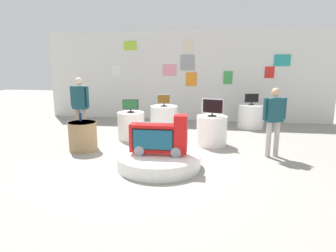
# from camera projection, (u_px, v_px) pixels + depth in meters

# --- Properties ---
(ground_plane) EXTENTS (30.00, 30.00, 0.00)m
(ground_plane) POSITION_uv_depth(u_px,v_px,m) (160.00, 162.00, 6.62)
(ground_plane) COLOR gray
(back_wall_display) EXTENTS (10.57, 0.13, 3.25)m
(back_wall_display) POSITION_uv_depth(u_px,v_px,m) (185.00, 76.00, 11.11)
(back_wall_display) COLOR silver
(back_wall_display) RESTS_ON ground
(main_display_pedestal) EXTENTS (1.75, 1.75, 0.28)m
(main_display_pedestal) POSITION_uv_depth(u_px,v_px,m) (159.00, 161.00, 6.29)
(main_display_pedestal) COLOR white
(main_display_pedestal) RESTS_ON ground
(novelty_firetruck_tv) EXTENTS (1.18, 0.37, 0.85)m
(novelty_firetruck_tv) POSITION_uv_depth(u_px,v_px,m) (160.00, 138.00, 6.17)
(novelty_firetruck_tv) COLOR gray
(novelty_firetruck_tv) RESTS_ON main_display_pedestal
(display_pedestal_left_rear) EXTENTS (0.75, 0.75, 0.78)m
(display_pedestal_left_rear) POSITION_uv_depth(u_px,v_px,m) (131.00, 126.00, 8.50)
(display_pedestal_left_rear) COLOR white
(display_pedestal_left_rear) RESTS_ON ground
(tv_on_left_rear) EXTENTS (0.44, 0.20, 0.36)m
(tv_on_left_rear) POSITION_uv_depth(u_px,v_px,m) (131.00, 105.00, 8.38)
(tv_on_left_rear) COLOR black
(tv_on_left_rear) RESTS_ON display_pedestal_left_rear
(display_pedestal_center_rear) EXTENTS (0.80, 0.80, 0.78)m
(display_pedestal_center_rear) POSITION_uv_depth(u_px,v_px,m) (212.00, 130.00, 7.92)
(display_pedestal_center_rear) COLOR white
(display_pedestal_center_rear) RESTS_ON ground
(tv_on_center_rear) EXTENTS (0.56, 0.23, 0.45)m
(tv_on_center_rear) POSITION_uv_depth(u_px,v_px,m) (212.00, 107.00, 7.79)
(tv_on_center_rear) COLOR black
(tv_on_center_rear) RESTS_ON display_pedestal_center_rear
(display_pedestal_right_rear) EXTENTS (0.87, 0.87, 0.78)m
(display_pedestal_right_rear) POSITION_uv_depth(u_px,v_px,m) (164.00, 118.00, 9.66)
(display_pedestal_right_rear) COLOR white
(display_pedestal_right_rear) RESTS_ON ground
(tv_on_right_rear) EXTENTS (0.42, 0.19, 0.37)m
(tv_on_right_rear) POSITION_uv_depth(u_px,v_px,m) (164.00, 100.00, 9.53)
(tv_on_right_rear) COLOR black
(tv_on_right_rear) RESTS_ON display_pedestal_right_rear
(display_pedestal_far_right) EXTENTS (0.84, 0.84, 0.78)m
(display_pedestal_far_right) POSITION_uv_depth(u_px,v_px,m) (251.00, 116.00, 9.98)
(display_pedestal_far_right) COLOR white
(display_pedestal_far_right) RESTS_ON ground
(tv_on_far_right) EXTENTS (0.45, 0.17, 0.36)m
(tv_on_far_right) POSITION_uv_depth(u_px,v_px,m) (252.00, 99.00, 9.85)
(tv_on_far_right) COLOR black
(tv_on_far_right) RESTS_ON display_pedestal_far_right
(side_table_round) EXTENTS (0.71, 0.71, 0.71)m
(side_table_round) POSITION_uv_depth(u_px,v_px,m) (83.00, 136.00, 7.44)
(side_table_round) COLOR #9E7F56
(side_table_round) RESTS_ON ground
(bottle_on_side_table) EXTENTS (0.06, 0.06, 0.27)m
(bottle_on_side_table) POSITION_uv_depth(u_px,v_px,m) (80.00, 117.00, 7.47)
(bottle_on_side_table) COLOR navy
(bottle_on_side_table) RESTS_ON side_table_round
(shopper_browsing_near_truck) EXTENTS (0.56, 0.25, 1.75)m
(shopper_browsing_near_truck) POSITION_uv_depth(u_px,v_px,m) (80.00, 104.00, 8.13)
(shopper_browsing_near_truck) COLOR gray
(shopper_browsing_near_truck) RESTS_ON ground
(shopper_browsing_rear) EXTENTS (0.53, 0.31, 1.60)m
(shopper_browsing_rear) POSITION_uv_depth(u_px,v_px,m) (274.00, 117.00, 6.82)
(shopper_browsing_rear) COLOR #B2ADA3
(shopper_browsing_rear) RESTS_ON ground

